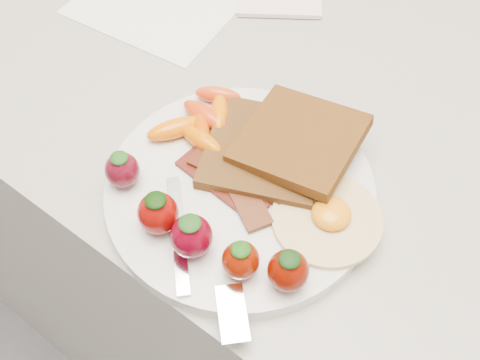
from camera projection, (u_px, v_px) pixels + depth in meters
The scene contains 9 objects.
counter at pixel (299, 277), 1.05m from camera, with size 2.00×0.60×0.90m, color gray.
plate at pixel (240, 191), 0.60m from camera, with size 0.27×0.27×0.02m, color silver.
toast_lower at pixel (265, 151), 0.61m from camera, with size 0.12×0.12×0.01m, color black.
toast_upper at pixel (299, 140), 0.60m from camera, with size 0.11×0.11×0.01m, color #331A05.
fried_egg at pixel (328, 217), 0.57m from camera, with size 0.13×0.13×0.02m.
bacon_strips at pixel (233, 181), 0.60m from camera, with size 0.12×0.07×0.01m.
baby_carrots at pixel (202, 121), 0.63m from camera, with size 0.09×0.12×0.02m.
strawberries at pixel (198, 229), 0.54m from camera, with size 0.23×0.06×0.05m.
fork at pixel (202, 268), 0.54m from camera, with size 0.17×0.11×0.00m.
Camera 1 is at (0.20, 1.26, 1.41)m, focal length 45.00 mm.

